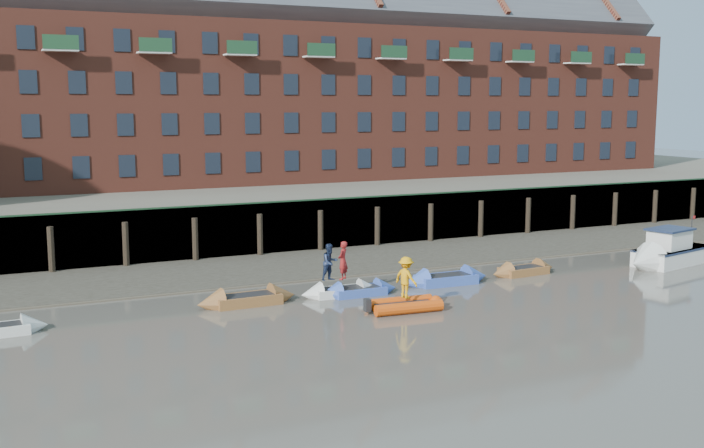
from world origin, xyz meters
TOP-DOWN VIEW (x-y plane):
  - ground at (0.00, 0.00)m, footprint 220.00×220.00m
  - foreshore at (0.00, 18.00)m, footprint 110.00×8.00m
  - mud_band at (0.00, 14.60)m, footprint 110.00×1.60m
  - river_wall at (-0.00, 22.38)m, footprint 110.00×1.23m
  - bank_terrace at (0.00, 36.00)m, footprint 110.00×28.00m
  - apartment_terrace at (-0.00, 36.99)m, footprint 80.60×15.56m
  - rowboat_2 at (-6.48, 10.44)m, footprint 4.80×1.52m
  - rowboat_3 at (-1.81, 10.22)m, footprint 4.09×1.39m
  - rowboat_4 at (-0.97, 9.95)m, footprint 4.06×1.23m
  - rowboat_5 at (4.20, 10.30)m, footprint 4.88×1.54m
  - rowboat_6 at (9.29, 10.55)m, footprint 4.28×1.54m
  - rib_tender at (-0.27, 6.38)m, footprint 3.55×1.89m
  - motor_launch at (17.86, 9.06)m, footprint 6.93×3.61m
  - person_rower_a at (-1.65, 10.32)m, footprint 0.80×0.80m
  - person_rower_b at (-2.32, 10.34)m, footprint 1.02×0.88m
  - person_rib_crew at (-0.28, 6.45)m, footprint 1.06×1.38m

SIDE VIEW (x-z plane):
  - ground at x=0.00m, z-range 0.00..0.00m
  - foreshore at x=0.00m, z-range -0.25..0.25m
  - mud_band at x=0.00m, z-range -0.05..0.05m
  - rowboat_3 at x=-1.81m, z-range -0.38..0.79m
  - rowboat_4 at x=-0.97m, z-range -0.38..0.80m
  - rowboat_6 at x=9.29m, z-range -0.39..0.83m
  - rowboat_2 at x=-6.48m, z-range -0.45..0.94m
  - rowboat_5 at x=4.20m, z-range -0.45..0.95m
  - rib_tender at x=-0.27m, z-range -0.04..0.57m
  - motor_launch at x=17.86m, z-range -0.67..2.06m
  - person_rib_crew at x=-0.28m, z-range 0.57..2.45m
  - river_wall at x=0.00m, z-range -0.06..3.24m
  - bank_terrace at x=0.00m, z-range 0.00..3.20m
  - person_rower_b at x=-2.32m, z-range 0.79..2.59m
  - person_rower_a at x=-1.65m, z-range 0.79..2.66m
  - apartment_terrace at x=0.00m, z-range 2.34..23.31m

